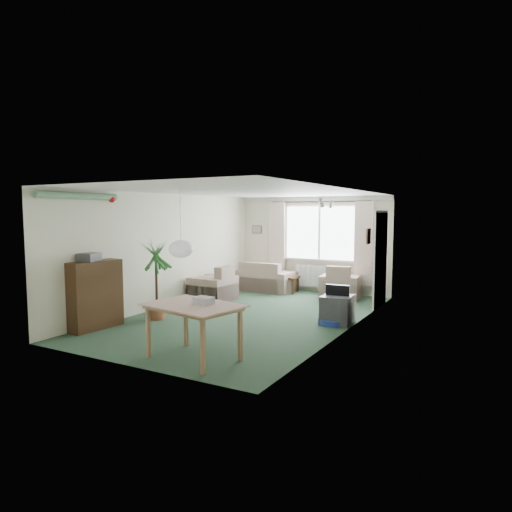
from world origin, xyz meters
The scene contains 25 objects.
ground centered at (0.00, 0.00, 0.00)m, with size 6.50×6.50×0.00m, color #28432F.
window centered at (0.20, 3.23, 1.50)m, with size 1.80×0.03×1.30m, color white.
curtain_rod centered at (0.20, 3.15, 2.27)m, with size 2.60×0.03×0.03m, color black.
curtain_left centered at (-0.95, 3.13, 1.27)m, with size 0.45×0.08×2.00m, color beige.
curtain_right centered at (1.35, 3.13, 1.27)m, with size 0.45×0.08×2.00m, color beige.
radiator centered at (0.20, 3.19, 0.40)m, with size 1.20×0.10×0.55m, color white.
doorway centered at (1.99, 2.20, 1.00)m, with size 0.03×0.95×2.00m, color black.
pendant_lamp centered at (0.20, -2.30, 1.48)m, with size 0.36×0.36×0.36m, color white.
tinsel_garland centered at (-1.92, -2.30, 2.28)m, with size 1.60×1.60×0.12m, color #196626.
bauble_cluster_a centered at (1.30, 0.90, 2.22)m, with size 0.20×0.20×0.20m, color silver.
bauble_cluster_b centered at (1.60, -0.30, 2.22)m, with size 0.20×0.20×0.20m, color silver.
wall_picture_back centered at (-1.60, 3.23, 1.55)m, with size 0.28×0.03×0.22m, color brown.
wall_picture_right centered at (1.98, 1.20, 1.55)m, with size 0.03×0.24×0.30m, color brown.
sofa centered at (-1.09, 2.75, 0.37)m, with size 1.49×0.79×0.75m, color tan.
armchair_corner centered at (0.93, 2.73, 0.39)m, with size 0.87×0.83×0.78m, color beige.
armchair_left centered at (-1.50, 0.97, 0.40)m, with size 0.90×0.85×0.80m, color #C5B895.
coffee_table centered at (-0.66, 2.74, 0.20)m, with size 0.90×0.50×0.41m, color black.
photo_frame centered at (-0.70, 2.69, 0.49)m, with size 0.12×0.02×0.16m, color #4D3B27.
bookshelf centered at (-1.84, -2.10, 0.59)m, with size 0.32×0.97×1.18m, color black.
hifi_box centered at (-1.88, -2.17, 1.25)m, with size 0.28×0.35×0.14m, color #414046.
houseplant centered at (-1.40, -1.04, 0.75)m, with size 0.65×0.65×1.51m, color #2A6221.
dining_table centered at (0.63, -2.60, 0.37)m, with size 1.19×0.79×0.74m, color tan.
gift_box centered at (0.75, -2.52, 0.80)m, with size 0.25×0.18×0.12m, color silver.
tv_cube centered at (1.70, 0.27, 0.26)m, with size 0.52×0.57×0.52m, color #3E3F44.
pet_bed centered at (1.65, 0.19, 0.05)m, with size 0.55×0.55×0.11m, color navy.
Camera 1 is at (4.35, -7.52, 2.01)m, focal length 32.00 mm.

